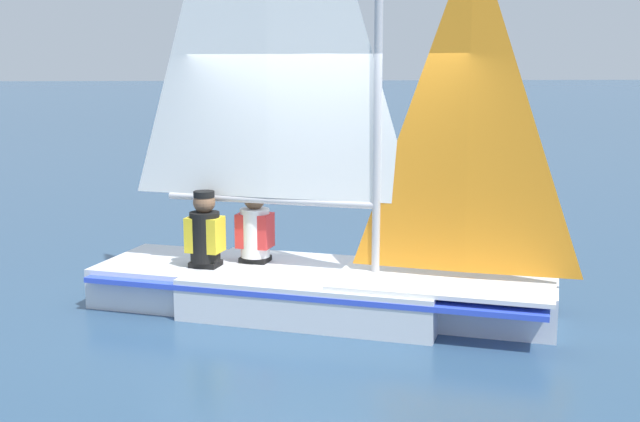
% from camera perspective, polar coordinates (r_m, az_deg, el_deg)
% --- Properties ---
extents(ground_plane, '(260.00, 260.00, 0.00)m').
position_cam_1_polar(ground_plane, '(8.01, -0.00, -7.06)').
color(ground_plane, '#2D4C6B').
extents(sailboat_main, '(3.14, 4.62, 5.97)m').
position_cam_1_polar(sailboat_main, '(7.81, -0.20, -1.16)').
color(sailboat_main, silver).
rests_on(sailboat_main, ground_plane).
extents(sailor_helm, '(0.40, 0.42, 1.16)m').
position_cam_1_polar(sailor_helm, '(8.24, -4.64, -2.04)').
color(sailor_helm, black).
rests_on(sailor_helm, ground_plane).
extents(sailor_crew, '(0.40, 0.42, 1.16)m').
position_cam_1_polar(sailor_crew, '(8.10, -8.17, -2.33)').
color(sailor_crew, black).
rests_on(sailor_crew, ground_plane).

